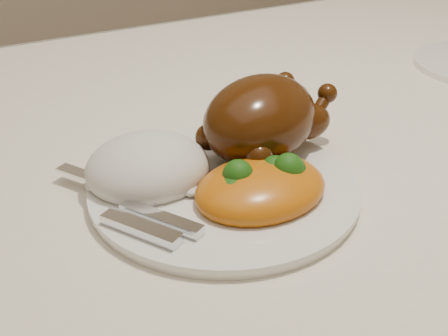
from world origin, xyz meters
name	(u,v)px	position (x,y,z in m)	size (l,w,h in m)	color
dining_table	(273,219)	(0.00, 0.00, 0.67)	(1.60, 0.90, 0.76)	brown
tablecloth	(276,168)	(0.00, 0.00, 0.74)	(1.73, 1.03, 0.18)	beige
dinner_plate	(224,190)	(-0.10, -0.07, 0.77)	(0.27, 0.27, 0.01)	white
roast_chicken	(262,118)	(-0.04, -0.03, 0.82)	(0.19, 0.15, 0.09)	#431E07
rice_mound	(148,168)	(-0.17, -0.02, 0.79)	(0.13, 0.12, 0.07)	white
mac_and_cheese	(262,185)	(-0.08, -0.10, 0.79)	(0.14, 0.11, 0.06)	#CF610D
cutlery	(139,209)	(-0.20, -0.08, 0.78)	(0.09, 0.19, 0.01)	silver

